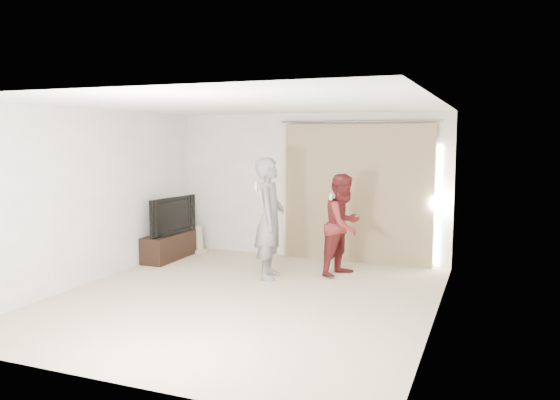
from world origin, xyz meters
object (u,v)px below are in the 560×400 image
(tv_console, at_px, (169,246))
(person_woman, at_px, (343,225))
(person_man, at_px, (270,218))
(tv, at_px, (168,215))

(tv_console, relative_size, person_woman, 0.75)
(tv_console, height_order, person_woman, person_woman)
(tv_console, bearing_deg, person_man, -13.39)
(person_man, height_order, person_woman, person_man)
(tv, bearing_deg, person_woman, -80.63)
(tv, height_order, person_woman, person_woman)
(tv_console, xyz_separation_m, tv, (0.00, 0.00, 0.56))
(tv_console, xyz_separation_m, person_man, (2.17, -0.52, 0.70))
(tv, bearing_deg, tv_console, 0.00)
(tv_console, distance_m, person_man, 2.34)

